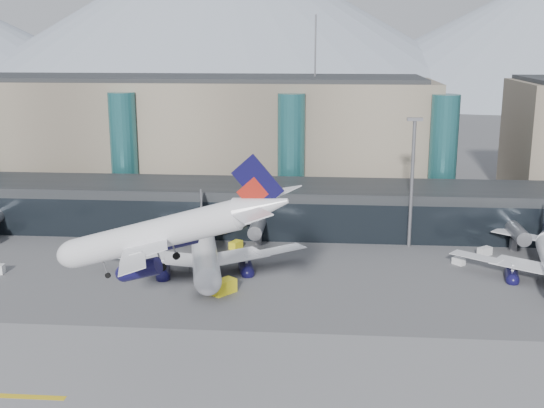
{
  "coord_description": "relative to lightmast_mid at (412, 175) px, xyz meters",
  "views": [
    {
      "loc": [
        13.52,
        -83.53,
        40.34
      ],
      "look_at": [
        3.98,
        32.0,
        12.05
      ],
      "focal_mm": 45.0,
      "sensor_mm": 36.0,
      "label": 1
    }
  ],
  "objects": [
    {
      "name": "veh_h",
      "position": [
        -32.88,
        -28.49,
        -13.29
      ],
      "size": [
        4.28,
        4.53,
        2.26
      ],
      "primitive_type": "cube",
      "rotation": [
        0.0,
        0.0,
        0.88
      ],
      "color": "yellow",
      "rests_on": "ground"
    },
    {
      "name": "mountain_ridge",
      "position": [
        -14.03,
        332.0,
        31.33
      ],
      "size": [
        910.0,
        400.0,
        110.0
      ],
      "color": "gray",
      "rests_on": "ground"
    },
    {
      "name": "veh_d",
      "position": [
        13.77,
        -4.66,
        -13.63
      ],
      "size": [
        3.08,
        2.87,
        1.58
      ],
      "primitive_type": "cube",
      "rotation": [
        0.0,
        0.0,
        0.67
      ],
      "color": "silver",
      "rests_on": "ground"
    },
    {
      "name": "veh_g",
      "position": [
        7.83,
        -10.62,
        -13.78
      ],
      "size": [
        2.41,
        2.47,
        1.27
      ],
      "primitive_type": "cube",
      "rotation": [
        0.0,
        0.0,
        -0.84
      ],
      "color": "silver",
      "rests_on": "ground"
    },
    {
      "name": "hero_jet",
      "position": [
        -34.11,
        -55.79,
        4.69
      ],
      "size": [
        31.76,
        31.52,
        10.28
      ],
      "rotation": [
        0.0,
        -0.29,
        -0.16
      ],
      "color": "silver",
      "rests_on": "ground"
    },
    {
      "name": "lightmast_mid",
      "position": [
        0.0,
        0.0,
        0.0
      ],
      "size": [
        3.0,
        1.2,
        25.6
      ],
      "color": "slate",
      "rests_on": "ground"
    },
    {
      "name": "terminal_main",
      "position": [
        -55.0,
        42.0,
        1.03
      ],
      "size": [
        130.0,
        30.0,
        31.0
      ],
      "color": "gray",
      "rests_on": "ground"
    },
    {
      "name": "veh_b",
      "position": [
        -34.12,
        -4.44,
        -13.65
      ],
      "size": [
        2.68,
        3.12,
        1.54
      ],
      "primitive_type": "cube",
      "rotation": [
        0.0,
        0.0,
        1.09
      ],
      "color": "yellow",
      "rests_on": "ground"
    },
    {
      "name": "teal_towers",
      "position": [
        -44.99,
        26.01,
        -0.41
      ],
      "size": [
        116.4,
        19.4,
        46.0
      ],
      "color": "#246267",
      "rests_on": "ground"
    },
    {
      "name": "jet_parked_mid",
      "position": [
        -38.41,
        -15.44,
        -9.63
      ],
      "size": [
        38.47,
        39.37,
        12.67
      ],
      "rotation": [
        0.0,
        0.0,
        1.78
      ],
      "color": "silver",
      "rests_on": "ground"
    },
    {
      "name": "ground",
      "position": [
        -30.0,
        -48.0,
        -14.42
      ],
      "size": [
        900.0,
        900.0,
        0.0
      ],
      "primitive_type": "plane",
      "color": "#515154",
      "rests_on": "ground"
    },
    {
      "name": "concourse",
      "position": [
        -30.02,
        9.73,
        -9.45
      ],
      "size": [
        170.0,
        27.0,
        10.0
      ],
      "color": "black",
      "rests_on": "ground"
    },
    {
      "name": "runway_markings",
      "position": [
        -30.0,
        -63.0,
        -14.37
      ],
      "size": [
        128.0,
        1.0,
        0.02
      ],
      "color": "gold",
      "rests_on": "ground"
    },
    {
      "name": "runway_strip",
      "position": [
        -30.0,
        -63.0,
        -14.4
      ],
      "size": [
        400.0,
        40.0,
        0.04
      ],
      "primitive_type": "cube",
      "color": "slate",
      "rests_on": "ground"
    }
  ]
}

